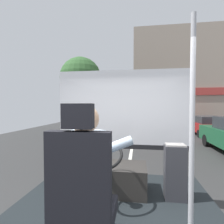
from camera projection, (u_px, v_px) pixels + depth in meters
ground at (133, 139)px, 10.53m from camera, size 18.00×44.00×0.06m
driver_seat at (83, 199)px, 1.40m from camera, size 0.48×0.48×1.29m
bus_driver at (86, 168)px, 1.50m from camera, size 0.79×0.56×0.85m
steering_console at (109, 177)px, 2.66m from camera, size 1.10×0.99×0.82m
handrail_pole at (192, 134)px, 1.53m from camera, size 0.04×0.04×2.06m
fare_box at (175, 172)px, 2.44m from camera, size 0.28×0.21×0.76m
windshield_panel at (123, 118)px, 3.38m from camera, size 2.50×0.08×1.48m
street_tree at (81, 78)px, 13.29m from camera, size 3.04×3.04×5.54m
shop_building at (207, 80)px, 16.85m from camera, size 13.60×4.81×8.77m
parked_car_red at (207, 125)px, 11.96m from camera, size 1.85×4.15×1.26m
parked_car_blue at (186, 118)px, 17.50m from camera, size 1.93×3.98×1.46m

